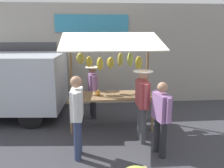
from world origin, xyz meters
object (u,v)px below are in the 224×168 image
at_px(shopper_in_striped_shirt, 142,99).
at_px(shopper_with_ponytail, 77,111).
at_px(market_stall, 110,69).
at_px(shopper_with_shopping_bag, 161,114).
at_px(vendor_with_sunhat, 93,88).

height_order(shopper_in_striped_shirt, shopper_with_ponytail, shopper_in_striped_shirt).
distance_m(market_stall, shopper_with_shopping_bag, 2.02).
bearing_deg(market_stall, shopper_with_ponytail, 63.72).
relative_size(shopper_in_striped_shirt, shopper_with_ponytail, 1.00).
bearing_deg(shopper_with_shopping_bag, market_stall, 17.90).
xyz_separation_m(vendor_with_sunhat, shopper_with_shopping_bag, (-1.37, 2.36, -0.00)).
bearing_deg(shopper_with_ponytail, shopper_in_striped_shirt, -65.07).
bearing_deg(vendor_with_sunhat, shopper_with_ponytail, -16.62).
bearing_deg(shopper_in_striped_shirt, market_stall, 31.02).
height_order(market_stall, shopper_with_ponytail, market_stall).
distance_m(shopper_in_striped_shirt, shopper_with_shopping_bag, 0.73).
distance_m(shopper_in_striped_shirt, shopper_with_ponytail, 1.58).
bearing_deg(market_stall, shopper_with_shopping_bag, 118.61).
relative_size(market_stall, shopper_in_striped_shirt, 1.45).
bearing_deg(shopper_in_striped_shirt, shopper_with_ponytail, 110.19).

